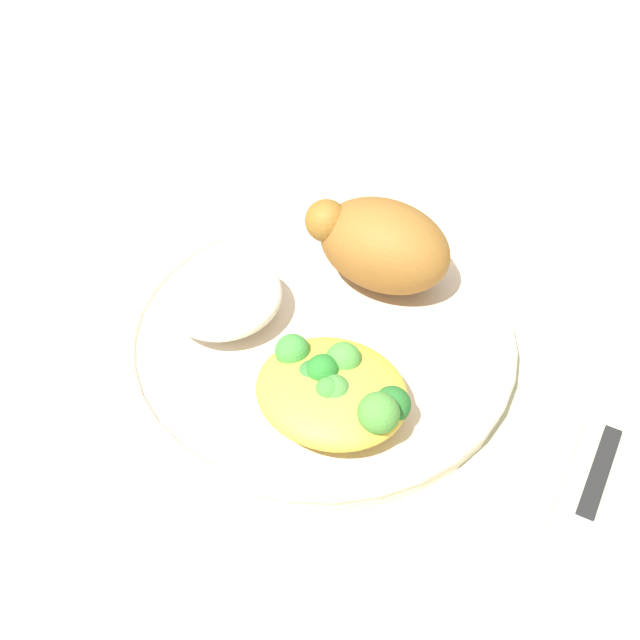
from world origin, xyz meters
TOP-DOWN VIEW (x-y plane):
  - ground_plane at (0.00, 0.00)m, footprint 2.00×2.00m
  - plate at (0.00, 0.00)m, footprint 0.30×0.30m
  - roasted_chicken at (-0.01, -0.07)m, footprint 0.12×0.08m
  - rice_pile at (0.07, 0.02)m, footprint 0.09×0.09m
  - mac_cheese_with_broccoli at (-0.05, 0.06)m, footprint 0.11×0.10m
  - fork at (-0.20, 0.04)m, footprint 0.02×0.14m
  - knife at (-0.23, 0.05)m, footprint 0.02×0.19m

SIDE VIEW (x-z plane):
  - ground_plane at x=0.00m, z-range 0.00..0.00m
  - fork at x=-0.20m, z-range 0.00..0.01m
  - knife at x=-0.23m, z-range 0.00..0.01m
  - plate at x=0.00m, z-range 0.00..0.02m
  - mac_cheese_with_broccoli at x=-0.05m, z-range 0.02..0.06m
  - rice_pile at x=0.07m, z-range 0.02..0.06m
  - roasted_chicken at x=-0.01m, z-range 0.02..0.09m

